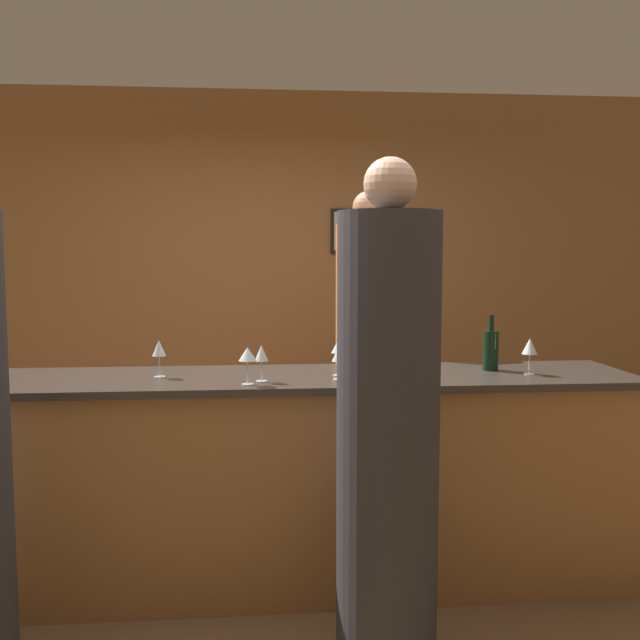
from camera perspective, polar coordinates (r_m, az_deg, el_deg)
ground_plane at (r=3.66m, az=-3.78°, el=-20.27°), size 14.00×14.00×0.00m
back_wall at (r=5.49m, az=-4.41°, el=3.47°), size 8.00×0.08×2.80m
bar_counter at (r=3.47m, az=-3.84°, el=-12.69°), size 3.42×0.66×1.01m
bartender at (r=4.25m, az=3.86°, el=-3.84°), size 0.39×0.39×1.94m
guest_1 at (r=2.69m, az=5.44°, el=-9.46°), size 0.38×0.38×1.93m
wine_bottle_0 at (r=3.58m, az=13.50°, el=-2.30°), size 0.08×0.08×0.27m
wine_glass_0 at (r=3.35m, az=5.67°, el=-2.31°), size 0.07×0.07×0.16m
wine_glass_1 at (r=3.31m, az=1.47°, el=-2.27°), size 0.07×0.07×0.17m
wine_glass_2 at (r=3.10m, az=-5.82°, el=-2.82°), size 0.08×0.08×0.17m
wine_glass_3 at (r=3.35m, az=-12.76°, el=-2.33°), size 0.06×0.06×0.17m
wine_glass_4 at (r=3.49m, az=16.44°, el=-2.10°), size 0.07×0.07×0.17m
wine_glass_5 at (r=3.17m, az=-4.70°, el=-2.78°), size 0.06×0.06×0.16m
wine_glass_6 at (r=3.21m, az=1.51°, el=-2.87°), size 0.06×0.06×0.15m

